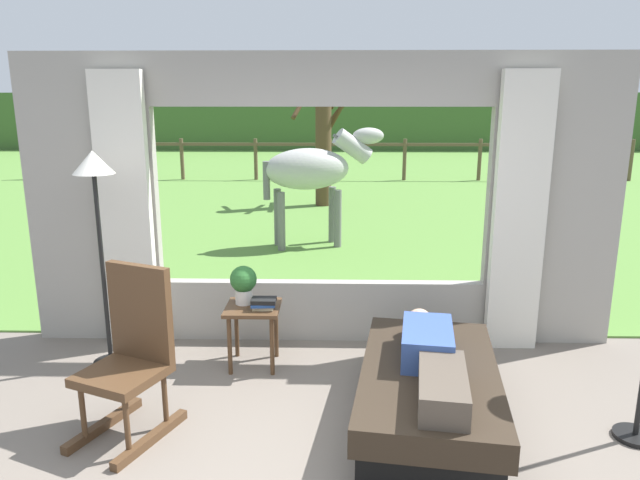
{
  "coord_description": "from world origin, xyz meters",
  "views": [
    {
      "loc": [
        0.11,
        -2.79,
        2.17
      ],
      "look_at": [
        0.0,
        1.8,
        1.05
      ],
      "focal_mm": 32.74,
      "sensor_mm": 36.0,
      "label": 1
    }
  ],
  "objects_px": {
    "horse": "(313,170)",
    "rocking_chair": "(132,353)",
    "potted_plant": "(243,282)",
    "floor_lamp_left": "(96,195)",
    "side_table": "(253,317)",
    "reclining_person": "(432,356)",
    "recliner_sofa": "(429,394)",
    "book_stack": "(263,303)",
    "pasture_tree": "(324,135)"
  },
  "relations": [
    {
      "from": "horse",
      "to": "rocking_chair",
      "type": "bearing_deg",
      "value": -26.39
    },
    {
      "from": "rocking_chair",
      "to": "potted_plant",
      "type": "height_order",
      "value": "rocking_chair"
    },
    {
      "from": "floor_lamp_left",
      "to": "side_table",
      "type": "bearing_deg",
      "value": 0.4
    },
    {
      "from": "reclining_person",
      "to": "side_table",
      "type": "height_order",
      "value": "reclining_person"
    },
    {
      "from": "potted_plant",
      "to": "recliner_sofa",
      "type": "bearing_deg",
      "value": -33.98
    },
    {
      "from": "rocking_chair",
      "to": "horse",
      "type": "xyz_separation_m",
      "value": [
        1.01,
        4.98,
        0.61
      ]
    },
    {
      "from": "recliner_sofa",
      "to": "side_table",
      "type": "height_order",
      "value": "side_table"
    },
    {
      "from": "floor_lamp_left",
      "to": "horse",
      "type": "bearing_deg",
      "value": 68.8
    },
    {
      "from": "rocking_chair",
      "to": "side_table",
      "type": "height_order",
      "value": "rocking_chair"
    },
    {
      "from": "horse",
      "to": "recliner_sofa",
      "type": "bearing_deg",
      "value": -3.82
    },
    {
      "from": "book_stack",
      "to": "floor_lamp_left",
      "type": "relative_size",
      "value": 0.12
    },
    {
      "from": "reclining_person",
      "to": "rocking_chair",
      "type": "distance_m",
      "value": 1.97
    },
    {
      "from": "recliner_sofa",
      "to": "side_table",
      "type": "bearing_deg",
      "value": 154.45
    },
    {
      "from": "rocking_chair",
      "to": "side_table",
      "type": "bearing_deg",
      "value": 78.8
    },
    {
      "from": "side_table",
      "to": "recliner_sofa",
      "type": "bearing_deg",
      "value": -33.8
    },
    {
      "from": "recliner_sofa",
      "to": "potted_plant",
      "type": "distance_m",
      "value": 1.74
    },
    {
      "from": "reclining_person",
      "to": "floor_lamp_left",
      "type": "relative_size",
      "value": 0.81
    },
    {
      "from": "recliner_sofa",
      "to": "reclining_person",
      "type": "relative_size",
      "value": 1.26
    },
    {
      "from": "floor_lamp_left",
      "to": "book_stack",
      "type": "bearing_deg",
      "value": -2.47
    },
    {
      "from": "side_table",
      "to": "book_stack",
      "type": "height_order",
      "value": "book_stack"
    },
    {
      "from": "recliner_sofa",
      "to": "rocking_chair",
      "type": "xyz_separation_m",
      "value": [
        -1.97,
        -0.1,
        0.33
      ]
    },
    {
      "from": "pasture_tree",
      "to": "potted_plant",
      "type": "bearing_deg",
      "value": -94.16
    },
    {
      "from": "reclining_person",
      "to": "floor_lamp_left",
      "type": "distance_m",
      "value": 2.82
    },
    {
      "from": "reclining_person",
      "to": "rocking_chair",
      "type": "relative_size",
      "value": 1.28
    },
    {
      "from": "potted_plant",
      "to": "book_stack",
      "type": "relative_size",
      "value": 1.55
    },
    {
      "from": "rocking_chair",
      "to": "recliner_sofa",
      "type": "bearing_deg",
      "value": 25.84
    },
    {
      "from": "reclining_person",
      "to": "horse",
      "type": "height_order",
      "value": "horse"
    },
    {
      "from": "side_table",
      "to": "floor_lamp_left",
      "type": "relative_size",
      "value": 0.29
    },
    {
      "from": "book_stack",
      "to": "floor_lamp_left",
      "type": "xyz_separation_m",
      "value": [
        -1.3,
        0.06,
        0.87
      ]
    },
    {
      "from": "reclining_person",
      "to": "book_stack",
      "type": "relative_size",
      "value": 6.95
    },
    {
      "from": "recliner_sofa",
      "to": "pasture_tree",
      "type": "height_order",
      "value": "pasture_tree"
    },
    {
      "from": "horse",
      "to": "pasture_tree",
      "type": "height_order",
      "value": "pasture_tree"
    },
    {
      "from": "rocking_chair",
      "to": "book_stack",
      "type": "xyz_separation_m",
      "value": [
        0.75,
        0.91,
        0.02
      ]
    },
    {
      "from": "rocking_chair",
      "to": "horse",
      "type": "relative_size",
      "value": 0.62
    },
    {
      "from": "potted_plant",
      "to": "horse",
      "type": "xyz_separation_m",
      "value": [
        0.43,
        3.94,
        0.45
      ]
    },
    {
      "from": "reclining_person",
      "to": "book_stack",
      "type": "distance_m",
      "value": 1.49
    },
    {
      "from": "rocking_chair",
      "to": "potted_plant",
      "type": "distance_m",
      "value": 1.2
    },
    {
      "from": "side_table",
      "to": "book_stack",
      "type": "xyz_separation_m",
      "value": [
        0.09,
        -0.06,
        0.14
      ]
    },
    {
      "from": "rocking_chair",
      "to": "book_stack",
      "type": "height_order",
      "value": "rocking_chair"
    },
    {
      "from": "recliner_sofa",
      "to": "potted_plant",
      "type": "xyz_separation_m",
      "value": [
        -1.39,
        0.93,
        0.48
      ]
    },
    {
      "from": "potted_plant",
      "to": "horse",
      "type": "relative_size",
      "value": 0.18
    },
    {
      "from": "reclining_person",
      "to": "pasture_tree",
      "type": "relative_size",
      "value": 0.51
    },
    {
      "from": "horse",
      "to": "potted_plant",
      "type": "bearing_deg",
      "value": -21.14
    },
    {
      "from": "floor_lamp_left",
      "to": "horse",
      "type": "relative_size",
      "value": 0.98
    },
    {
      "from": "pasture_tree",
      "to": "horse",
      "type": "bearing_deg",
      "value": -91.78
    },
    {
      "from": "rocking_chair",
      "to": "book_stack",
      "type": "bearing_deg",
      "value": 73.24
    },
    {
      "from": "reclining_person",
      "to": "horse",
      "type": "bearing_deg",
      "value": 109.24
    },
    {
      "from": "recliner_sofa",
      "to": "reclining_person",
      "type": "xyz_separation_m",
      "value": [
        0.0,
        -0.05,
        0.3
      ]
    },
    {
      "from": "recliner_sofa",
      "to": "side_table",
      "type": "xyz_separation_m",
      "value": [
        -1.31,
        0.87,
        0.21
      ]
    },
    {
      "from": "side_table",
      "to": "potted_plant",
      "type": "distance_m",
      "value": 0.29
    }
  ]
}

